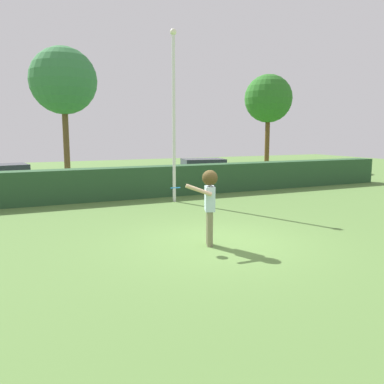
# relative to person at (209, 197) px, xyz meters

# --- Properties ---
(ground_plane) EXTENTS (60.00, 60.00, 0.00)m
(ground_plane) POSITION_rel_person_xyz_m (0.29, 0.06, -1.18)
(ground_plane) COLOR #557B3A
(person) EXTENTS (0.83, 0.54, 1.80)m
(person) POSITION_rel_person_xyz_m (0.00, 0.00, 0.00)
(person) COLOR #7A7756
(person) RESTS_ON ground
(frisbee) EXTENTS (0.23, 0.23, 0.05)m
(frisbee) POSITION_rel_person_xyz_m (-0.71, 0.36, 0.21)
(frisbee) COLOR #268CE5
(lamppost) EXTENTS (0.24, 0.24, 6.43)m
(lamppost) POSITION_rel_person_xyz_m (1.53, 5.96, 2.36)
(lamppost) COLOR silver
(lamppost) RESTS_ON ground
(hedge_row) EXTENTS (26.22, 0.90, 1.27)m
(hedge_row) POSITION_rel_person_xyz_m (0.29, 7.49, -0.54)
(hedge_row) COLOR #294E2D
(hedge_row) RESTS_ON ground
(parked_car_black) EXTENTS (4.43, 2.41, 1.25)m
(parked_car_black) POSITION_rel_person_xyz_m (-4.63, 11.44, -0.49)
(parked_car_black) COLOR black
(parked_car_black) RESTS_ON ground
(parked_car_blue) EXTENTS (4.44, 2.44, 1.25)m
(parked_car_blue) POSITION_rel_person_xyz_m (5.32, 11.13, -0.49)
(parked_car_blue) COLOR #263FA5
(parked_car_blue) RESTS_ON ground
(oak_tree) EXTENTS (3.68, 3.68, 7.34)m
(oak_tree) POSITION_rel_person_xyz_m (-1.28, 15.30, 4.30)
(oak_tree) COLOR brown
(oak_tree) RESTS_ON ground
(birch_tree) EXTENTS (3.53, 3.53, 6.92)m
(birch_tree) POSITION_rel_person_xyz_m (13.47, 16.76, 3.95)
(birch_tree) COLOR brown
(birch_tree) RESTS_ON ground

